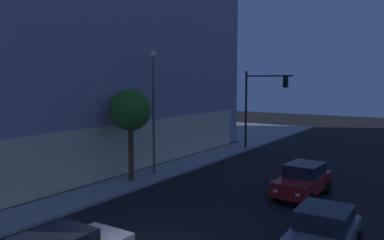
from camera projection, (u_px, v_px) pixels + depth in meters
traffic_light_far_corner at (260, 97)px, 32.49m from camera, size 0.48×4.28×6.63m
street_lamp_sidewalk at (153, 97)px, 23.75m from camera, size 0.44×0.44×7.62m
sidewalk_tree at (130, 111)px, 22.17m from camera, size 2.41×2.41×5.36m
car_grey at (323, 233)px, 13.00m from camera, size 4.23×2.19×1.66m
car_red at (303, 180)px, 19.84m from camera, size 4.32×2.17×1.70m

